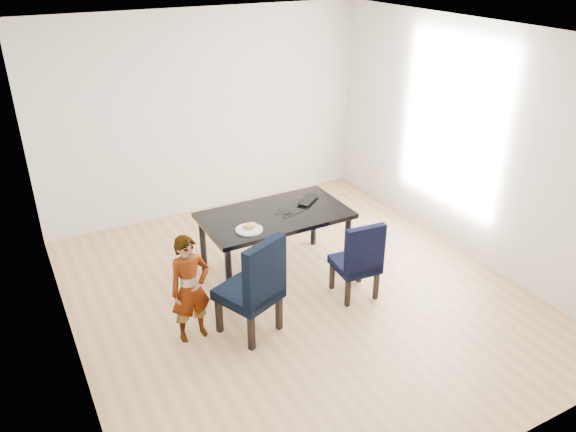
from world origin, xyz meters
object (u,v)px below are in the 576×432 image
dining_table (275,243)px  chair_right (355,258)px  laptop (304,199)px  chair_left (248,285)px  child (190,289)px  plate (249,230)px

dining_table → chair_right: size_ratio=1.79×
chair_right → laptop: chair_right is taller
laptop → chair_left: bearing=3.6°
child → dining_table: bearing=24.8°
chair_right → child: (-1.76, 0.13, 0.09)m
chair_right → child: child is taller
laptop → child: bearing=-10.7°
laptop → dining_table: bearing=-17.6°
plate → chair_left: bearing=-116.2°
plate → laptop: laptop is taller
dining_table → chair_left: 1.10m
chair_right → laptop: (-0.08, 0.94, 0.32)m
dining_table → child: (-1.22, -0.65, 0.16)m
chair_left → chair_right: (1.25, 0.04, -0.08)m
chair_left → chair_right: bearing=-20.7°
child → chair_left: bearing=-22.2°
plate → child: bearing=-152.1°
plate → laptop: (0.87, 0.38, 0.01)m
chair_left → child: (-0.51, 0.17, 0.02)m
chair_left → chair_right: 1.25m
child → laptop: child is taller
child → plate: size_ratio=3.82×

